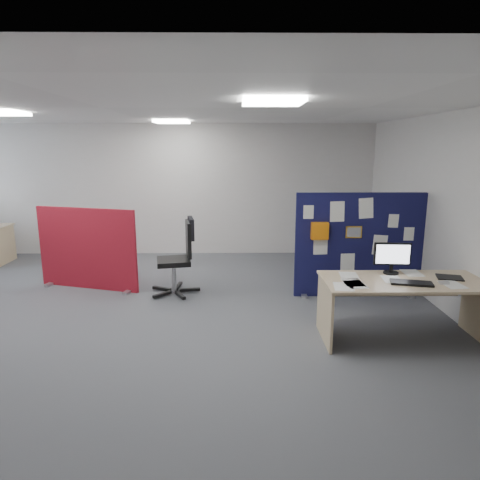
{
  "coord_description": "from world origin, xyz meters",
  "views": [
    {
      "loc": [
        1.62,
        -5.42,
        2.24
      ],
      "look_at": [
        1.69,
        0.23,
        1.0
      ],
      "focal_mm": 32.0,
      "sensor_mm": 36.0,
      "label": 1
    }
  ],
  "objects_px": {
    "navy_divider": "(358,245)",
    "red_divider": "(87,249)",
    "main_desk": "(402,293)",
    "monitor_main": "(392,257)",
    "office_chair": "(181,252)"
  },
  "relations": [
    {
      "from": "navy_divider",
      "to": "red_divider",
      "type": "bearing_deg",
      "value": 174.36
    },
    {
      "from": "red_divider",
      "to": "main_desk",
      "type": "bearing_deg",
      "value": -7.21
    },
    {
      "from": "main_desk",
      "to": "red_divider",
      "type": "height_order",
      "value": "red_divider"
    },
    {
      "from": "monitor_main",
      "to": "red_divider",
      "type": "bearing_deg",
      "value": 163.17
    },
    {
      "from": "navy_divider",
      "to": "monitor_main",
      "type": "bearing_deg",
      "value": -87.59
    },
    {
      "from": "main_desk",
      "to": "red_divider",
      "type": "distance_m",
      "value": 4.7
    },
    {
      "from": "main_desk",
      "to": "navy_divider",
      "type": "bearing_deg",
      "value": 94.7
    },
    {
      "from": "navy_divider",
      "to": "office_chair",
      "type": "distance_m",
      "value": 2.67
    },
    {
      "from": "main_desk",
      "to": "monitor_main",
      "type": "relative_size",
      "value": 4.32
    },
    {
      "from": "monitor_main",
      "to": "office_chair",
      "type": "relative_size",
      "value": 0.37
    },
    {
      "from": "monitor_main",
      "to": "main_desk",
      "type": "bearing_deg",
      "value": -68.04
    },
    {
      "from": "red_divider",
      "to": "office_chair",
      "type": "bearing_deg",
      "value": 6.92
    },
    {
      "from": "main_desk",
      "to": "monitor_main",
      "type": "distance_m",
      "value": 0.44
    },
    {
      "from": "red_divider",
      "to": "office_chair",
      "type": "relative_size",
      "value": 1.45
    },
    {
      "from": "red_divider",
      "to": "navy_divider",
      "type": "bearing_deg",
      "value": 10.82
    }
  ]
}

